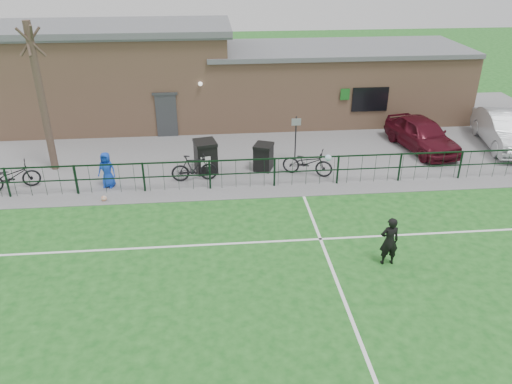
{
  "coord_description": "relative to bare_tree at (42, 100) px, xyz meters",
  "views": [
    {
      "loc": [
        -1.35,
        -9.43,
        8.65
      ],
      "look_at": [
        0.0,
        5.0,
        1.3
      ],
      "focal_mm": 35.0,
      "sensor_mm": 36.0,
      "label": 1
    }
  ],
  "objects": [
    {
      "name": "ground",
      "position": [
        8.0,
        -10.5,
        -3.0
      ],
      "size": [
        90.0,
        90.0,
        0.0
      ],
      "primitive_type": "plane",
      "color": "#18521A",
      "rests_on": "ground"
    },
    {
      "name": "paving_strip",
      "position": [
        8.0,
        3.0,
        -2.99
      ],
      "size": [
        34.0,
        13.0,
        0.02
      ],
      "primitive_type": "cube",
      "color": "slate",
      "rests_on": "ground"
    },
    {
      "name": "pitch_line_touch",
      "position": [
        8.0,
        -2.7,
        -3.0
      ],
      "size": [
        28.0,
        0.1,
        0.01
      ],
      "primitive_type": "cube",
      "color": "white",
      "rests_on": "ground"
    },
    {
      "name": "pitch_line_mid",
      "position": [
        8.0,
        -6.5,
        -3.0
      ],
      "size": [
        28.0,
        0.1,
        0.01
      ],
      "primitive_type": "cube",
      "color": "white",
      "rests_on": "ground"
    },
    {
      "name": "pitch_line_perp",
      "position": [
        10.0,
        -10.5,
        -3.0
      ],
      "size": [
        0.1,
        16.0,
        0.01
      ],
      "primitive_type": "cube",
      "color": "white",
      "rests_on": "ground"
    },
    {
      "name": "perimeter_fence",
      "position": [
        8.0,
        -2.5,
        -2.4
      ],
      "size": [
        28.0,
        0.1,
        1.2
      ],
      "primitive_type": "cube",
      "color": "black",
      "rests_on": "ground"
    },
    {
      "name": "bare_tree",
      "position": [
        0.0,
        0.0,
        0.0
      ],
      "size": [
        0.3,
        0.3,
        6.0
      ],
      "primitive_type": "cylinder",
      "color": "#423128",
      "rests_on": "ground"
    },
    {
      "name": "wheelie_bin_left",
      "position": [
        6.35,
        -0.85,
        -2.36
      ],
      "size": [
        1.0,
        1.08,
        1.24
      ],
      "primitive_type": "cube",
      "rotation": [
        0.0,
        0.0,
        0.21
      ],
      "color": "black",
      "rests_on": "paving_strip"
    },
    {
      "name": "wheelie_bin_right",
      "position": [
        8.74,
        -0.89,
        -2.46
      ],
      "size": [
        0.92,
        0.97,
        1.03
      ],
      "primitive_type": "cube",
      "rotation": [
        0.0,
        0.0,
        -0.37
      ],
      "color": "black",
      "rests_on": "paving_strip"
    },
    {
      "name": "sign_post",
      "position": [
        10.21,
        -0.07,
        -1.98
      ],
      "size": [
        0.06,
        0.06,
        2.0
      ],
      "primitive_type": "cylinder",
      "rotation": [
        0.0,
        0.0,
        0.08
      ],
      "color": "black",
      "rests_on": "paving_strip"
    },
    {
      "name": "car_maroon",
      "position": [
        16.16,
        0.68,
        -2.25
      ],
      "size": [
        2.55,
        4.57,
        1.47
      ],
      "primitive_type": "imported",
      "rotation": [
        0.0,
        0.0,
        0.2
      ],
      "color": "#4A0D19",
      "rests_on": "paving_strip"
    },
    {
      "name": "car_silver",
      "position": [
        20.09,
        0.66,
        -2.18
      ],
      "size": [
        2.55,
        5.07,
        1.59
      ],
      "primitive_type": "imported",
      "rotation": [
        0.0,
        0.0,
        -0.18
      ],
      "color": "#A3A7AB",
      "rests_on": "paving_strip"
    },
    {
      "name": "bicycle_c",
      "position": [
        -1.06,
        -1.86,
        -2.45
      ],
      "size": [
        2.15,
        1.34,
        1.07
      ],
      "primitive_type": "imported",
      "rotation": [
        0.0,
        0.0,
        1.91
      ],
      "color": "black",
      "rests_on": "paving_strip"
    },
    {
      "name": "bicycle_d",
      "position": [
        5.9,
        -1.74,
        -2.43
      ],
      "size": [
        1.86,
        0.62,
        1.1
      ],
      "primitive_type": "imported",
      "rotation": [
        0.0,
        0.0,
        1.62
      ],
      "color": "black",
      "rests_on": "paving_strip"
    },
    {
      "name": "bicycle_e",
      "position": [
        10.47,
        -1.6,
        -2.44
      ],
      "size": [
        2.18,
        1.44,
        1.08
      ],
      "primitive_type": "imported",
      "rotation": [
        0.0,
        0.0,
        1.19
      ],
      "color": "black",
      "rests_on": "paving_strip"
    },
    {
      "name": "spectator_child",
      "position": [
        2.55,
        -1.96,
        -2.27
      ],
      "size": [
        0.78,
        0.6,
        1.42
      ],
      "primitive_type": "imported",
      "rotation": [
        0.0,
        0.0,
        -0.24
      ],
      "color": "#143EC0",
      "rests_on": "paving_strip"
    },
    {
      "name": "goalkeeper_kick",
      "position": [
        11.65,
        -7.9,
        -2.18
      ],
      "size": [
        1.65,
        3.24,
        2.34
      ],
      "color": "black",
      "rests_on": "ground"
    },
    {
      "name": "ball_ground",
      "position": [
        2.57,
        -3.15,
        -2.89
      ],
      "size": [
        0.21,
        0.21,
        0.21
      ],
      "primitive_type": "sphere",
      "color": "silver",
      "rests_on": "ground"
    },
    {
      "name": "clubhouse",
      "position": [
        7.12,
        6.0,
        -0.78
      ],
      "size": [
        24.25,
        5.4,
        4.96
      ],
      "color": "tan",
      "rests_on": "ground"
    }
  ]
}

